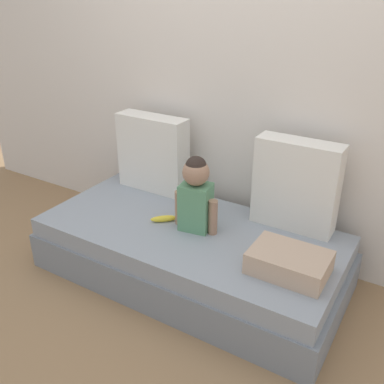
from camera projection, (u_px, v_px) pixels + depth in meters
ground_plane at (190, 275)px, 2.83m from camera, size 12.00×12.00×0.00m
back_wall at (238, 64)px, 2.73m from camera, size 5.11×0.10×2.52m
couch at (190, 252)px, 2.75m from camera, size 1.91×0.91×0.36m
throw_pillow_left at (153, 153)px, 3.07m from camera, size 0.52×0.16×0.54m
throw_pillow_right at (296, 185)px, 2.58m from camera, size 0.50×0.16×0.55m
toddler at (196, 193)px, 2.57m from camera, size 0.29×0.17×0.47m
banana at (164, 219)px, 2.74m from camera, size 0.16×0.14×0.04m
folded_blanket at (289, 262)px, 2.24m from camera, size 0.40×0.28×0.12m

